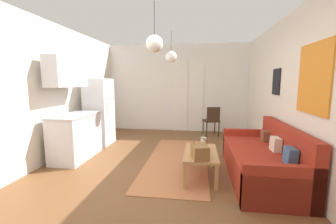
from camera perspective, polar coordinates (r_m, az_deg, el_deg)
name	(u,v)px	position (r m, az deg, el deg)	size (l,w,h in m)	color
ground_plane	(155,180)	(3.82, -3.32, -17.17)	(4.96, 7.80, 0.10)	brown
wall_back	(178,88)	(7.07, 2.49, 6.13)	(4.56, 0.13, 2.72)	white
wall_right	(308,96)	(3.73, 32.45, 3.54)	(0.12, 7.40, 2.72)	silver
wall_left	(26,94)	(4.48, -32.82, 4.01)	(0.12, 7.40, 2.72)	silver
area_rug	(177,160)	(4.53, 2.41, -12.28)	(1.17, 2.97, 0.01)	#B26B42
couch	(265,161)	(4.00, 23.65, -11.51)	(0.93, 2.08, 0.87)	maroon
coffee_table	(201,155)	(3.72, 8.44, -10.90)	(0.53, 0.99, 0.43)	#B27F4C
bamboo_vase	(203,144)	(3.77, 9.09, -8.06)	(0.09, 0.09, 0.44)	beige
handbag	(200,152)	(3.36, 8.20, -10.09)	(0.29, 0.35, 0.32)	brown
refrigerator	(99,112)	(5.76, -17.30, 0.06)	(0.58, 0.65, 1.63)	white
kitchen_counter	(74,121)	(4.87, -23.09, -2.13)	(0.60, 1.18, 2.04)	silver
accent_chair	(212,119)	(6.47, 11.25, -1.90)	(0.51, 0.50, 0.85)	#382619
pendant_lamp_near	(155,44)	(3.42, -3.50, 17.14)	(0.26, 0.26, 0.73)	black
pendant_lamp_far	(171,57)	(5.33, 0.81, 14.04)	(0.27, 0.27, 0.72)	black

